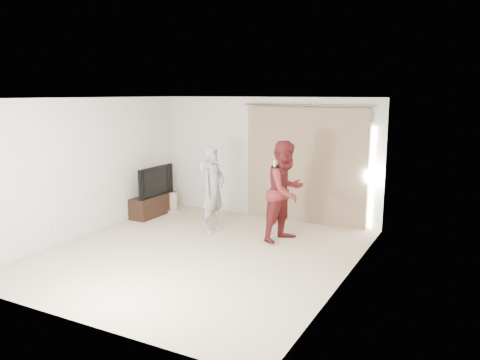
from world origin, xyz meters
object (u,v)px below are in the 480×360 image
tv_console (153,205)px  person_man (213,190)px  tv (152,181)px  person_woman (286,191)px

tv_console → person_man: bearing=-13.6°
tv → person_man: bearing=-103.1°
tv → person_man: (1.83, -0.44, 0.06)m
tv_console → person_woman: bearing=-5.2°
tv → person_woman: person_woman is taller
person_woman → tv_console: bearing=174.8°
tv_console → person_man: size_ratio=0.70×
tv → person_woman: (3.29, -0.30, 0.14)m
tv_console → person_woman: person_woman is taller
tv_console → tv: bearing=0.0°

